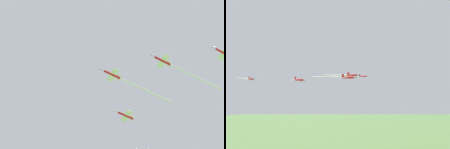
% 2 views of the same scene
% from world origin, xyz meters
% --- Properties ---
extents(jet_lead, '(8.17, 43.43, 2.40)m').
position_xyz_m(jet_lead, '(-10.27, -3.13, 186.56)').
color(jet_lead, red).
extents(jet_port_inner, '(8.17, 43.41, 2.40)m').
position_xyz_m(jet_port_inner, '(-29.04, -21.90, 187.91)').
color(jet_port_inner, red).
extents(jet_starboard_inner, '(8.17, 11.40, 2.40)m').
position_xyz_m(jet_starboard_inner, '(8.52, -11.51, 185.22)').
color(jet_starboard_inner, red).
extents(jet_port_outer, '(8.17, 11.40, 2.40)m').
position_xyz_m(jet_port_outer, '(-47.81, -35.64, 187.58)').
color(jet_port_outer, red).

